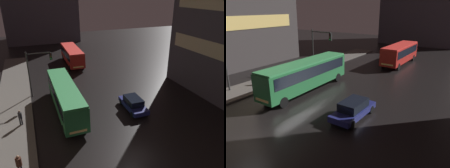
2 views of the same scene
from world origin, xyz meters
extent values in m
plane|color=black|center=(0.00, 0.00, 0.00)|extent=(120.00, 120.00, 0.00)
cube|color=#56514C|center=(-9.00, 10.00, 0.07)|extent=(4.00, 48.00, 0.15)
cube|color=beige|center=(13.59, 6.29, 6.37)|extent=(0.24, 14.12, 1.80)
cube|color=beige|center=(13.59, 6.29, 11.58)|extent=(0.24, 14.12, 1.80)
cube|color=#EAC66B|center=(7.03, 51.15, 9.84)|extent=(0.24, 10.20, 1.80)
cube|color=#236B38|center=(-3.33, 9.80, 1.82)|extent=(2.46, 11.65, 2.54)
cube|color=black|center=(-3.33, 9.80, 2.34)|extent=(2.50, 10.72, 1.10)
cube|color=#399252|center=(-3.33, 9.80, 3.17)|extent=(2.41, 11.41, 0.16)
cube|color=#F4CC72|center=(-3.26, 3.97, 0.95)|extent=(1.63, 0.12, 0.20)
cylinder|color=black|center=(-2.22, 5.40, 0.50)|extent=(0.26, 1.00, 1.00)
cylinder|color=black|center=(-4.34, 5.37, 0.50)|extent=(0.26, 1.00, 1.00)
cylinder|color=black|center=(-2.32, 14.22, 0.50)|extent=(0.26, 1.00, 1.00)
cylinder|color=black|center=(-4.44, 14.20, 0.50)|extent=(0.26, 1.00, 1.00)
cube|color=#AD1E19|center=(0.99, 26.75, 1.73)|extent=(2.58, 9.88, 2.37)
cube|color=black|center=(0.99, 26.75, 2.17)|extent=(2.64, 9.10, 1.10)
cube|color=red|center=(0.99, 26.75, 3.00)|extent=(2.53, 9.69, 0.16)
cube|color=#F4CC72|center=(0.96, 21.80, 0.95)|extent=(1.76, 0.11, 0.20)
cylinder|color=black|center=(2.12, 23.21, 0.50)|extent=(0.26, 1.00, 1.00)
cylinder|color=black|center=(-0.19, 23.22, 0.50)|extent=(0.26, 1.00, 1.00)
cylinder|color=black|center=(2.17, 30.27, 0.50)|extent=(0.26, 1.00, 1.00)
cylinder|color=black|center=(-0.13, 30.29, 0.50)|extent=(0.26, 1.00, 1.00)
cube|color=navy|center=(3.94, 7.28, 0.55)|extent=(1.91, 4.56, 0.50)
cube|color=black|center=(3.94, 7.28, 1.15)|extent=(1.61, 2.51, 0.70)
cylinder|color=black|center=(4.76, 5.70, 0.32)|extent=(0.21, 0.64, 0.64)
cylinder|color=black|center=(3.07, 5.72, 0.32)|extent=(0.21, 0.64, 0.64)
cylinder|color=black|center=(4.80, 8.83, 0.32)|extent=(0.21, 0.64, 0.64)
cylinder|color=black|center=(3.12, 8.86, 0.32)|extent=(0.21, 0.64, 0.64)
cylinder|color=#422319|center=(-8.26, 1.45, 1.31)|extent=(0.61, 0.61, 0.68)
sphere|color=#8C664C|center=(-8.26, 1.45, 1.76)|extent=(0.22, 0.22, 0.22)
cylinder|color=black|center=(-8.25, 8.39, 0.54)|extent=(0.14, 0.14, 0.77)
cylinder|color=black|center=(-8.07, 8.39, 0.54)|extent=(0.14, 0.14, 0.77)
cylinder|color=#333338|center=(-8.16, 8.39, 1.24)|extent=(0.52, 0.52, 0.64)
sphere|color=#8C664C|center=(-8.16, 8.39, 1.67)|extent=(0.22, 0.22, 0.22)
cylinder|color=#2D2D2D|center=(-6.80, 15.07, 2.97)|extent=(0.16, 0.16, 5.93)
cylinder|color=#2D2D2D|center=(-5.36, 15.07, 5.63)|extent=(2.87, 0.12, 0.12)
cube|color=black|center=(-3.93, 15.07, 5.13)|extent=(0.30, 0.24, 0.90)
sphere|color=#390706|center=(-3.93, 14.93, 5.41)|extent=(0.18, 0.18, 0.18)
sphere|color=#3B2B07|center=(-3.93, 14.93, 5.13)|extent=(0.18, 0.18, 0.18)
sphere|color=green|center=(-3.93, 14.93, 4.85)|extent=(0.18, 0.18, 0.18)
camera|label=1|loc=(-6.43, -12.46, 12.74)|focal=35.00mm
camera|label=2|loc=(11.85, -6.70, 8.57)|focal=35.00mm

